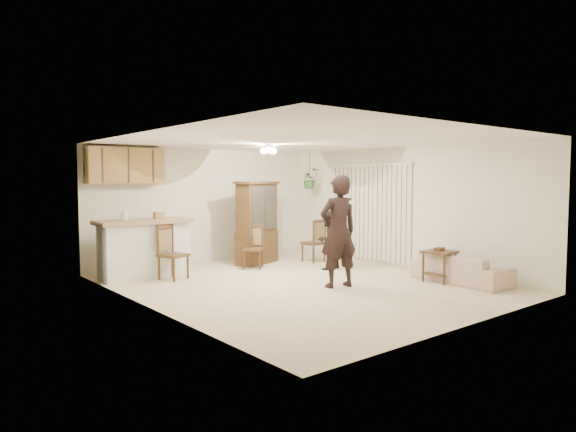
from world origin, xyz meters
TOP-DOWN VIEW (x-y plane):
  - floor at (0.00, 0.00)m, footprint 6.50×6.50m
  - ceiling at (0.00, 0.00)m, footprint 5.50×6.50m
  - wall_back at (0.00, 3.25)m, footprint 5.50×0.02m
  - wall_front at (0.00, -3.25)m, footprint 5.50×0.02m
  - wall_left at (-2.75, 0.00)m, footprint 0.02×6.50m
  - wall_right at (2.75, 0.00)m, footprint 0.02×6.50m
  - breakfast_bar at (-1.85, 2.35)m, footprint 1.60×0.55m
  - bar_top at (-1.85, 2.35)m, footprint 1.75×0.70m
  - upper_cabinets at (-1.90, 3.07)m, footprint 1.50×0.34m
  - vertical_blinds at (2.71, 0.90)m, footprint 0.06×2.30m
  - ceiling_fixture at (0.20, 1.20)m, footprint 0.36×0.36m
  - hanging_plant at (2.30, 2.40)m, footprint 0.43×0.37m
  - plant_cord at (2.30, 2.40)m, footprint 0.01×0.01m
  - sofa at (2.29, -1.66)m, footprint 0.86×1.92m
  - adult at (0.34, -0.56)m, footprint 0.73×0.56m
  - child at (1.41, 0.82)m, footprint 0.74×0.63m
  - china_hutch at (0.71, 2.31)m, footprint 1.22×0.79m
  - side_table at (2.07, -1.38)m, footprint 0.56×0.56m
  - chair_bar at (-1.52, 1.83)m, footprint 0.57×0.57m
  - chair_hutch_left at (0.27, 1.84)m, footprint 0.57×0.57m
  - chair_hutch_right at (1.82, 1.71)m, footprint 0.44×0.44m
  - controller_adult at (0.25, -1.00)m, footprint 0.09×0.17m
  - controller_child at (1.47, 0.55)m, footprint 0.05×0.11m

SIDE VIEW (x-z plane):
  - floor at x=0.00m, z-range 0.00..0.00m
  - chair_hutch_left at x=0.27m, z-range -0.20..0.71m
  - chair_hutch_right at x=1.82m, z-range -0.21..0.74m
  - chair_bar at x=-1.52m, z-range -0.22..0.78m
  - side_table at x=2.07m, z-range -0.02..0.60m
  - sofa at x=2.29m, z-range 0.00..0.73m
  - breakfast_bar at x=-1.85m, z-range 0.00..1.00m
  - child at x=1.41m, z-range 0.00..1.35m
  - controller_child at x=1.47m, z-range 0.72..0.75m
  - china_hutch at x=0.71m, z-range -0.01..1.78m
  - adult at x=0.34m, z-range 0.00..1.80m
  - bar_top at x=-1.85m, z-range 1.01..1.09m
  - vertical_blinds at x=2.71m, z-range 0.05..2.15m
  - wall_back at x=0.00m, z-range 0.00..2.50m
  - wall_front at x=0.00m, z-range 0.00..2.50m
  - wall_left at x=-2.75m, z-range 0.00..2.50m
  - wall_right at x=2.75m, z-range 0.00..2.50m
  - controller_adult at x=0.25m, z-range 1.43..1.48m
  - hanging_plant at x=2.30m, z-range 1.61..2.09m
  - upper_cabinets at x=-1.90m, z-range 1.75..2.45m
  - plant_cord at x=2.30m, z-range 1.85..2.50m
  - ceiling_fixture at x=0.20m, z-range 2.30..2.50m
  - ceiling at x=0.00m, z-range 2.49..2.51m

